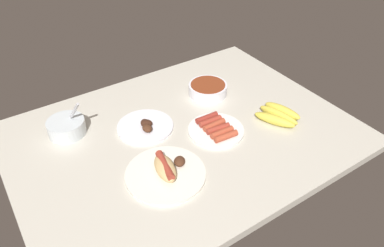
{
  "coord_description": "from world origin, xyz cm",
  "views": [
    {
      "loc": [
        -55.26,
        -88.95,
        85.46
      ],
      "look_at": [
        3.64,
        -0.2,
        3.0
      ],
      "focal_mm": 34.77,
      "sensor_mm": 36.0,
      "label": 1
    }
  ],
  "objects_px": {
    "plate_grilled_meat": "(145,126)",
    "plate_sausages": "(216,129)",
    "bowl_chili": "(208,89)",
    "plate_hotdog_assembled": "(166,171)",
    "bowl_coleslaw": "(66,126)",
    "banana_bunch": "(279,115)"
  },
  "relations": [
    {
      "from": "bowl_chili",
      "to": "banana_bunch",
      "type": "bearing_deg",
      "value": -67.25
    },
    {
      "from": "plate_grilled_meat",
      "to": "plate_sausages",
      "type": "bearing_deg",
      "value": -37.74
    },
    {
      "from": "bowl_coleslaw",
      "to": "plate_hotdog_assembled",
      "type": "xyz_separation_m",
      "value": [
        0.19,
        -0.38,
        -0.01
      ]
    },
    {
      "from": "plate_sausages",
      "to": "bowl_chili",
      "type": "distance_m",
      "value": 0.25
    },
    {
      "from": "plate_grilled_meat",
      "to": "banana_bunch",
      "type": "xyz_separation_m",
      "value": [
        0.45,
        -0.23,
        0.01
      ]
    },
    {
      "from": "plate_grilled_meat",
      "to": "plate_hotdog_assembled",
      "type": "height_order",
      "value": "plate_hotdog_assembled"
    },
    {
      "from": "plate_sausages",
      "to": "bowl_chili",
      "type": "relative_size",
      "value": 1.29
    },
    {
      "from": "bowl_coleslaw",
      "to": "plate_grilled_meat",
      "type": "bearing_deg",
      "value": -27.86
    },
    {
      "from": "bowl_coleslaw",
      "to": "banana_bunch",
      "type": "distance_m",
      "value": 0.78
    },
    {
      "from": "bowl_coleslaw",
      "to": "bowl_chili",
      "type": "bearing_deg",
      "value": -7.05
    },
    {
      "from": "plate_hotdog_assembled",
      "to": "bowl_coleslaw",
      "type": "bearing_deg",
      "value": 116.59
    },
    {
      "from": "plate_grilled_meat",
      "to": "plate_hotdog_assembled",
      "type": "bearing_deg",
      "value": -103.17
    },
    {
      "from": "bowl_chili",
      "to": "banana_bunch",
      "type": "height_order",
      "value": "bowl_chili"
    },
    {
      "from": "plate_sausages",
      "to": "bowl_chili",
      "type": "xyz_separation_m",
      "value": [
        0.12,
        0.22,
        0.01
      ]
    },
    {
      "from": "plate_sausages",
      "to": "banana_bunch",
      "type": "bearing_deg",
      "value": -16.46
    },
    {
      "from": "plate_sausages",
      "to": "plate_grilled_meat",
      "type": "distance_m",
      "value": 0.26
    },
    {
      "from": "bowl_coleslaw",
      "to": "banana_bunch",
      "type": "bearing_deg",
      "value": -27.48
    },
    {
      "from": "bowl_coleslaw",
      "to": "banana_bunch",
      "type": "height_order",
      "value": "bowl_coleslaw"
    },
    {
      "from": "bowl_coleslaw",
      "to": "plate_hotdog_assembled",
      "type": "relative_size",
      "value": 0.59
    },
    {
      "from": "banana_bunch",
      "to": "plate_hotdog_assembled",
      "type": "relative_size",
      "value": 0.7
    },
    {
      "from": "bowl_chili",
      "to": "plate_hotdog_assembled",
      "type": "height_order",
      "value": "plate_hotdog_assembled"
    },
    {
      "from": "plate_sausages",
      "to": "plate_grilled_meat",
      "type": "relative_size",
      "value": 0.99
    }
  ]
}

